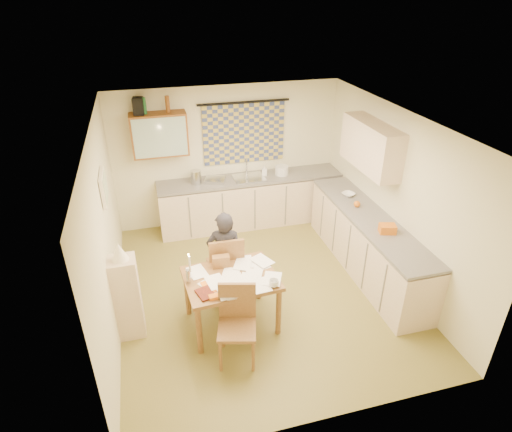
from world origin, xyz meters
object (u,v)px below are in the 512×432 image
object	(u,v)px
counter_right	(367,244)
dining_table	(231,300)
person	(225,257)
shelf_stand	(127,298)
chair_far	(226,277)
stove	(406,286)
counter_back	(251,201)

from	to	relation	value
counter_right	dining_table	xyz separation A→B (m)	(-2.27, -0.68, -0.07)
person	shelf_stand	bearing A→B (deg)	30.45
dining_table	chair_far	bearing A→B (deg)	82.31
person	shelf_stand	xyz separation A→B (m)	(-1.31, -0.40, -0.11)
chair_far	person	bearing A→B (deg)	109.04
person	stove	bearing A→B (deg)	169.97
counter_right	shelf_stand	world-z (taller)	shelf_stand
dining_table	chair_far	xyz separation A→B (m)	(0.04, 0.57, -0.06)
counter_back	dining_table	bearing A→B (deg)	-109.70
chair_far	shelf_stand	world-z (taller)	shelf_stand
chair_far	stove	bearing A→B (deg)	157.65
counter_right	person	xyz separation A→B (m)	(-2.23, -0.11, 0.23)
counter_back	counter_right	bearing A→B (deg)	-54.08
counter_back	shelf_stand	xyz separation A→B (m)	(-2.18, -2.39, 0.11)
shelf_stand	stove	bearing A→B (deg)	-9.11
dining_table	shelf_stand	xyz separation A→B (m)	(-1.27, 0.16, 0.19)
counter_right	chair_far	bearing A→B (deg)	-177.30
counter_right	dining_table	world-z (taller)	counter_right
counter_right	chair_far	distance (m)	2.24
counter_back	person	size ratio (longest dim) A/B	2.43
dining_table	person	bearing A→B (deg)	81.92
counter_right	stove	bearing A→B (deg)	-90.00
counter_back	dining_table	world-z (taller)	counter_back
dining_table	chair_far	distance (m)	0.58
person	shelf_stand	distance (m)	1.38
counter_right	dining_table	size ratio (longest dim) A/B	2.49
dining_table	person	distance (m)	0.64
person	counter_back	bearing A→B (deg)	-100.24
dining_table	chair_far	world-z (taller)	chair_far
person	chair_far	bearing A→B (deg)	-58.83
counter_right	stove	size ratio (longest dim) A/B	3.29
counter_back	counter_right	size ratio (longest dim) A/B	1.12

